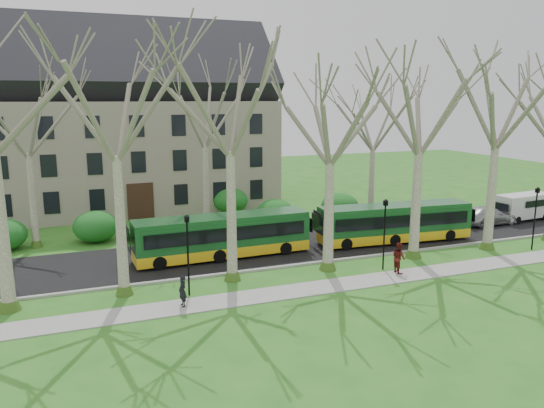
{
  "coord_description": "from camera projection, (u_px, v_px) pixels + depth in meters",
  "views": [
    {
      "loc": [
        -11.48,
        -27.46,
        10.33
      ],
      "look_at": [
        0.27,
        3.0,
        3.76
      ],
      "focal_mm": 35.0,
      "sensor_mm": 36.0,
      "label": 1
    }
  ],
  "objects": [
    {
      "name": "van_a",
      "position": [
        524.0,
        207.0,
        45.04
      ],
      "size": [
        5.25,
        2.27,
        2.23
      ],
      "primitive_type": null,
      "rotation": [
        0.0,
        0.0,
        0.08
      ],
      "color": "silver",
      "rests_on": "road"
    },
    {
      "name": "pedestrian_a",
      "position": [
        183.0,
        291.0,
        26.41
      ],
      "size": [
        0.49,
        0.65,
        1.61
      ],
      "primitive_type": "imported",
      "rotation": [
        0.0,
        0.0,
        -1.39
      ],
      "color": "black",
      "rests_on": "sidewalk"
    },
    {
      "name": "bus_lead",
      "position": [
        223.0,
        236.0,
        34.5
      ],
      "size": [
        11.51,
        2.7,
        2.86
      ],
      "primitive_type": null,
      "rotation": [
        0.0,
        0.0,
        0.03
      ],
      "color": "#164E22",
      "rests_on": "road"
    },
    {
      "name": "hedges",
      "position": [
        165.0,
        217.0,
        42.17
      ],
      "size": [
        30.6,
        8.6,
        2.0
      ],
      "color": "#19571F",
      "rests_on": "ground"
    },
    {
      "name": "bus_follow",
      "position": [
        395.0,
        223.0,
        38.26
      ],
      "size": [
        11.38,
        3.22,
        2.81
      ],
      "primitive_type": null,
      "rotation": [
        0.0,
        0.0,
        -0.08
      ],
      "color": "#164E22",
      "rests_on": "road"
    },
    {
      "name": "building",
      "position": [
        129.0,
        122.0,
        49.45
      ],
      "size": [
        26.5,
        12.2,
        16.0
      ],
      "color": "gray",
      "rests_on": "ground"
    },
    {
      "name": "pedestrian_b",
      "position": [
        399.0,
        258.0,
        31.52
      ],
      "size": [
        0.75,
        0.93,
        1.84
      ],
      "primitive_type": "imported",
      "rotation": [
        0.0,
        0.0,
        1.51
      ],
      "color": "#521612",
      "rests_on": "sidewalk"
    },
    {
      "name": "tree_row_far",
      "position": [
        214.0,
        156.0,
        39.61
      ],
      "size": [
        33.0,
        7.0,
        12.0
      ],
      "color": "gray",
      "rests_on": "ground"
    },
    {
      "name": "curb",
      "position": [
        277.0,
        268.0,
        32.56
      ],
      "size": [
        80.0,
        0.25,
        0.14
      ],
      "primitive_type": "cube",
      "color": "#A5A39E",
      "rests_on": "ground"
    },
    {
      "name": "ground",
      "position": [
        286.0,
        276.0,
        31.21
      ],
      "size": [
        120.0,
        120.0,
        0.0
      ],
      "primitive_type": "plane",
      "color": "#286B1E",
      "rests_on": "ground"
    },
    {
      "name": "lamp_row",
      "position": [
        293.0,
        238.0,
        29.78
      ],
      "size": [
        36.22,
        0.22,
        4.3
      ],
      "color": "black",
      "rests_on": "ground"
    },
    {
      "name": "road",
      "position": [
        255.0,
        251.0,
        36.23
      ],
      "size": [
        80.0,
        8.0,
        0.06
      ],
      "primitive_type": "cube",
      "color": "black",
      "rests_on": "ground"
    },
    {
      "name": "sedan",
      "position": [
        488.0,
        216.0,
        43.55
      ],
      "size": [
        5.18,
        2.23,
        1.49
      ],
      "primitive_type": "imported",
      "rotation": [
        0.0,
        0.0,
        1.6
      ],
      "color": "#ACACB1",
      "rests_on": "road"
    },
    {
      "name": "tree_row_verge",
      "position": [
        285.0,
        157.0,
        30.1
      ],
      "size": [
        49.0,
        7.0,
        14.0
      ],
      "color": "gray",
      "rests_on": "ground"
    },
    {
      "name": "sidewalk",
      "position": [
        304.0,
        290.0,
        28.91
      ],
      "size": [
        70.0,
        2.0,
        0.06
      ],
      "primitive_type": "cube",
      "color": "gray",
      "rests_on": "ground"
    }
  ]
}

